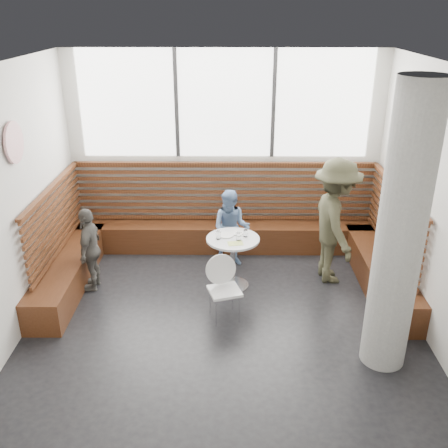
{
  "coord_description": "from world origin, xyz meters",
  "views": [
    {
      "loc": [
        0.06,
        -5.31,
        3.78
      ],
      "look_at": [
        0.0,
        1.0,
        1.0
      ],
      "focal_mm": 40.0,
      "sensor_mm": 36.0,
      "label": 1
    }
  ],
  "objects_px": {
    "cafe_chair": "(225,283)",
    "child_left": "(90,249)",
    "concrete_column": "(401,234)",
    "cafe_table": "(233,252)",
    "adult_man": "(335,222)",
    "child_back": "(231,228)"
  },
  "relations": [
    {
      "from": "cafe_table",
      "to": "cafe_chair",
      "type": "relative_size",
      "value": 0.92
    },
    {
      "from": "cafe_chair",
      "to": "child_left",
      "type": "height_order",
      "value": "child_left"
    },
    {
      "from": "child_left",
      "to": "adult_man",
      "type": "bearing_deg",
      "value": 96.81
    },
    {
      "from": "cafe_table",
      "to": "concrete_column",
      "type": "bearing_deg",
      "value": -43.27
    },
    {
      "from": "concrete_column",
      "to": "child_back",
      "type": "relative_size",
      "value": 2.62
    },
    {
      "from": "concrete_column",
      "to": "cafe_table",
      "type": "distance_m",
      "value": 2.59
    },
    {
      "from": "child_back",
      "to": "child_left",
      "type": "distance_m",
      "value": 2.13
    },
    {
      "from": "cafe_table",
      "to": "adult_man",
      "type": "xyz_separation_m",
      "value": [
        1.47,
        0.24,
        0.37
      ]
    },
    {
      "from": "cafe_table",
      "to": "child_left",
      "type": "relative_size",
      "value": 0.63
    },
    {
      "from": "child_left",
      "to": "cafe_chair",
      "type": "bearing_deg",
      "value": 71.5
    },
    {
      "from": "concrete_column",
      "to": "cafe_chair",
      "type": "height_order",
      "value": "concrete_column"
    },
    {
      "from": "concrete_column",
      "to": "adult_man",
      "type": "distance_m",
      "value": 2.0
    },
    {
      "from": "cafe_chair",
      "to": "adult_man",
      "type": "distance_m",
      "value": 1.92
    },
    {
      "from": "child_left",
      "to": "cafe_table",
      "type": "bearing_deg",
      "value": 93.37
    },
    {
      "from": "child_back",
      "to": "cafe_table",
      "type": "bearing_deg",
      "value": -77.58
    },
    {
      "from": "concrete_column",
      "to": "cafe_chair",
      "type": "xyz_separation_m",
      "value": [
        -1.83,
        0.86,
        -1.11
      ]
    },
    {
      "from": "adult_man",
      "to": "child_left",
      "type": "bearing_deg",
      "value": 89.36
    },
    {
      "from": "concrete_column",
      "to": "child_left",
      "type": "distance_m",
      "value": 4.18
    },
    {
      "from": "concrete_column",
      "to": "adult_man",
      "type": "bearing_deg",
      "value": 97.88
    },
    {
      "from": "cafe_table",
      "to": "adult_man",
      "type": "relative_size",
      "value": 0.42
    },
    {
      "from": "cafe_table",
      "to": "cafe_chair",
      "type": "bearing_deg",
      "value": -98.19
    },
    {
      "from": "cafe_chair",
      "to": "child_left",
      "type": "distance_m",
      "value": 2.04
    }
  ]
}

